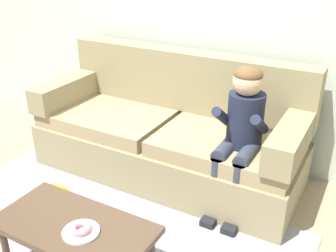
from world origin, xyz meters
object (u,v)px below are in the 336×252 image
Objects in this scene: coffee_table at (74,230)px; donut at (81,228)px; person_child at (241,128)px; couch at (170,134)px; toy_controller at (58,191)px.

donut reaches higher than coffee_table.
person_child is (0.59, 1.12, 0.33)m from coffee_table.
couch is 1.34m from coffee_table.
donut is (-0.50, -1.16, -0.26)m from person_child.
person_child is 1.29m from donut.
coffee_table is at bearing -85.54° from couch.
coffee_table reaches higher than toy_controller.
donut is 1.08m from toy_controller.
toy_controller is at bearing -128.91° from couch.
person_child reaches higher than coffee_table.
coffee_table is at bearing -117.76° from person_child.
person_child reaches higher than couch.
couch is 2.04× the size of person_child.
person_child is 1.56m from toy_controller.
toy_controller is (-0.81, 0.61, -0.39)m from donut.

